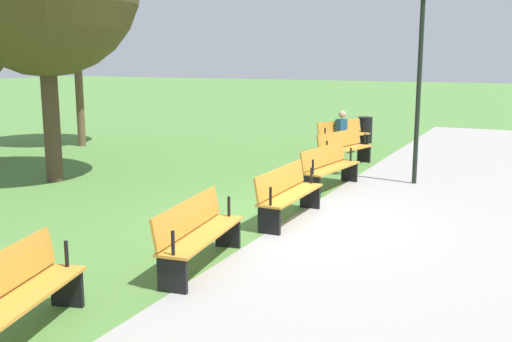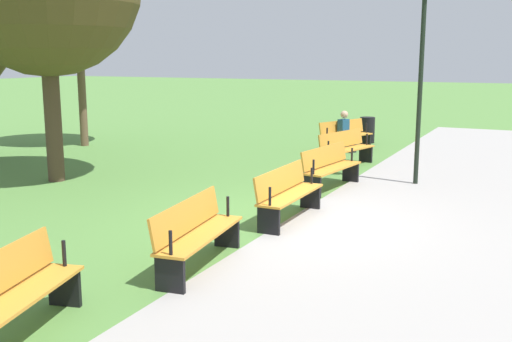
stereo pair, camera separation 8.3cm
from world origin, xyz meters
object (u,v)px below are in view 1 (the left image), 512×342
object	(u,v)px
bench_1	(344,148)
bench_5	(11,297)
lamp_post	(421,48)
bench_0	(343,134)
trash_bin	(365,130)
bench_3	(288,192)
bench_2	(329,166)
bench_4	(198,232)
person_seated	(344,130)

from	to	relation	value
bench_1	bench_5	size ratio (longest dim) A/B	1.00
lamp_post	bench_0	bearing A→B (deg)	-143.63
bench_1	trash_bin	bearing A→B (deg)	-157.05
bench_3	lamp_post	bearing A→B (deg)	160.98
bench_3	lamp_post	world-z (taller)	lamp_post
bench_2	bench_4	xyz separation A→B (m)	(5.36, -0.00, 0.00)
bench_1	bench_3	world-z (taller)	same
bench_0	bench_2	world-z (taller)	same
person_seated	lamp_post	xyz separation A→B (m)	(3.70, 2.78, 2.30)
bench_5	trash_bin	size ratio (longest dim) A/B	2.40
lamp_post	bench_3	bearing A→B (deg)	-19.02
bench_2	bench_3	size ratio (longest dim) A/B	1.02
bench_2	bench_4	size ratio (longest dim) A/B	1.00
bench_4	person_seated	world-z (taller)	person_seated
trash_bin	person_seated	bearing A→B (deg)	-1.72
bench_5	trash_bin	xyz separation A→B (m)	(-15.10, -0.68, -0.06)
bench_2	bench_4	bearing A→B (deg)	7.18
bench_0	bench_3	size ratio (longest dim) A/B	1.02
bench_0	trash_bin	xyz separation A→B (m)	(-1.91, 0.15, -0.06)
person_seated	bench_1	bearing A→B (deg)	38.83
bench_5	bench_4	bearing A→B (deg)	154.94
bench_3	bench_4	xyz separation A→B (m)	(2.68, -0.17, 0.00)
bench_1	bench_5	xyz separation A→B (m)	(10.63, 0.00, 0.00)
lamp_post	bench_1	bearing A→B (deg)	-123.15
bench_0	lamp_post	bearing A→B (deg)	57.91
bench_1	bench_3	distance (m)	5.36
bench_3	person_seated	bearing A→B (deg)	-169.65
bench_3	lamp_post	xyz separation A→B (m)	(-3.98, 1.37, 2.46)
bench_1	bench_4	xyz separation A→B (m)	(7.99, 0.50, 0.00)
bench_3	person_seated	distance (m)	7.81
bench_2	person_seated	world-z (taller)	person_seated
bench_4	lamp_post	distance (m)	7.27
bench_5	bench_2	bearing A→B (deg)	162.07
person_seated	trash_bin	world-z (taller)	person_seated
bench_4	trash_bin	xyz separation A→B (m)	(-12.46, -1.17, -0.06)
bench_2	trash_bin	size ratio (longest dim) A/B	2.39
bench_3	bench_5	size ratio (longest dim) A/B	0.97
bench_3	trash_bin	bearing A→B (deg)	-172.20
bench_0	bench_1	xyz separation A→B (m)	(2.55, 0.82, 0.00)
bench_1	bench_4	bearing A→B (deg)	17.93
trash_bin	bench_2	bearing A→B (deg)	9.38
bench_0	bench_4	world-z (taller)	same
bench_5	lamp_post	bearing A→B (deg)	153.27
bench_5	lamp_post	size ratio (longest dim) A/B	0.47
bench_4	trash_bin	bearing A→B (deg)	178.20
bench_2	lamp_post	size ratio (longest dim) A/B	0.47
bench_0	bench_5	distance (m)	13.21
bench_0	bench_2	xyz separation A→B (m)	(5.19, 1.32, 0.00)
trash_bin	lamp_post	bearing A→B (deg)	25.08
bench_2	bench_5	distance (m)	8.01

